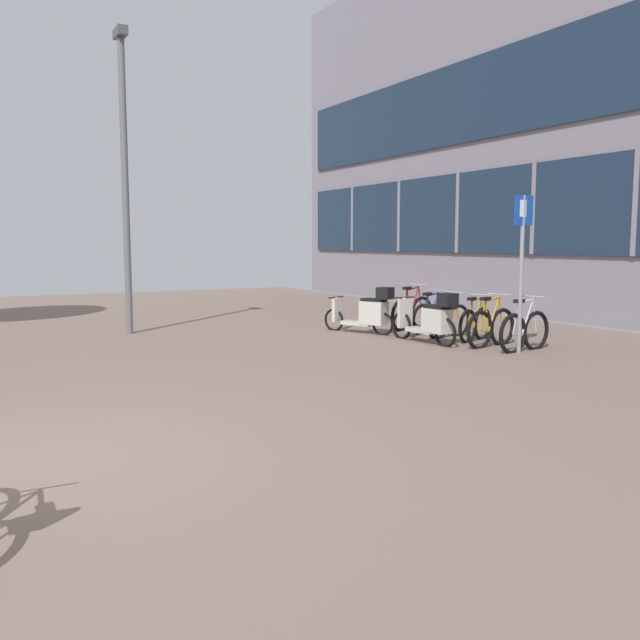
# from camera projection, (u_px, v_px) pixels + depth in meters

# --- Properties ---
(ground) EXTENTS (21.00, 40.00, 0.13)m
(ground) POSITION_uv_depth(u_px,v_px,m) (200.00, 443.00, 6.54)
(ground) COLOR #293035
(bicycle_rack_00) EXTENTS (1.37, 0.48, 0.99)m
(bicycle_rack_00) POSITION_uv_depth(u_px,v_px,m) (525.00, 331.00, 11.92)
(bicycle_rack_00) COLOR black
(bicycle_rack_00) RESTS_ON ground
(bicycle_rack_01) EXTENTS (1.38, 0.48, 0.99)m
(bicycle_rack_01) POSITION_uv_depth(u_px,v_px,m) (491.00, 327.00, 12.44)
(bicycle_rack_01) COLOR black
(bicycle_rack_01) RESTS_ON ground
(bicycle_rack_02) EXTENTS (1.21, 0.56, 0.92)m
(bicycle_rack_02) POSITION_uv_depth(u_px,v_px,m) (475.00, 324.00, 13.14)
(bicycle_rack_02) COLOR black
(bicycle_rack_02) RESTS_ON ground
(bicycle_rack_03) EXTENTS (1.27, 0.48, 0.93)m
(bicycle_rack_03) POSITION_uv_depth(u_px,v_px,m) (448.00, 321.00, 13.68)
(bicycle_rack_03) COLOR black
(bicycle_rack_03) RESTS_ON ground
(bicycle_rack_04) EXTENTS (1.27, 0.47, 0.92)m
(bicycle_rack_04) POSITION_uv_depth(u_px,v_px,m) (432.00, 317.00, 14.33)
(bicycle_rack_04) COLOR black
(bicycle_rack_04) RESTS_ON ground
(bicycle_rack_05) EXTENTS (1.38, 0.52, 1.01)m
(bicycle_rack_05) POSITION_uv_depth(u_px,v_px,m) (412.00, 313.00, 14.91)
(bicycle_rack_05) COLOR black
(bicycle_rack_05) RESTS_ON ground
(scooter_near) EXTENTS (0.93, 1.61, 1.00)m
(scooter_near) POSITION_uv_depth(u_px,v_px,m) (367.00, 312.00, 14.18)
(scooter_near) COLOR black
(scooter_near) RESTS_ON ground
(scooter_mid) EXTENTS (0.52, 1.81, 1.00)m
(scooter_mid) POSITION_uv_depth(u_px,v_px,m) (430.00, 320.00, 12.75)
(scooter_mid) COLOR black
(scooter_mid) RESTS_ON ground
(parking_sign) EXTENTS (0.40, 0.07, 2.67)m
(parking_sign) POSITION_uv_depth(u_px,v_px,m) (522.00, 257.00, 11.57)
(parking_sign) COLOR gray
(parking_sign) RESTS_ON ground
(lamp_post) EXTENTS (0.20, 0.52, 6.10)m
(lamp_post) POSITION_uv_depth(u_px,v_px,m) (125.00, 168.00, 13.86)
(lamp_post) COLOR slate
(lamp_post) RESTS_ON ground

